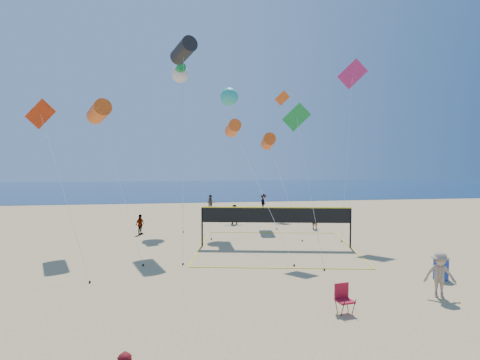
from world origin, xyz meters
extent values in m
plane|color=tan|center=(0.00, 0.00, 0.00)|extent=(120.00, 120.00, 0.00)
cube|color=navy|center=(0.00, 62.00, 0.01)|extent=(140.00, 50.00, 0.03)
imported|color=tan|center=(7.06, 3.25, 0.88)|extent=(1.31, 1.04, 1.77)
imported|color=gray|center=(-5.86, 17.46, 0.72)|extent=(0.77, 0.90, 1.45)
imported|color=gray|center=(1.34, 20.81, 0.81)|extent=(1.57, 0.84, 1.62)
imported|color=gray|center=(7.21, 17.83, 0.77)|extent=(0.65, 0.66, 1.53)
imported|color=gray|center=(-0.10, 28.81, 0.86)|extent=(0.88, 0.71, 1.71)
imported|color=gray|center=(5.37, 28.40, 0.88)|extent=(1.10, 1.31, 1.77)
cube|color=#A71326|center=(2.81, 2.31, 0.44)|extent=(0.62, 0.58, 0.06)
cube|color=#A71326|center=(2.77, 2.52, 0.74)|extent=(0.54, 0.14, 0.54)
cylinder|color=black|center=(2.63, 2.08, 0.25)|extent=(0.07, 0.28, 0.70)
cylinder|color=black|center=(2.56, 2.47, 0.25)|extent=(0.07, 0.28, 0.70)
cylinder|color=black|center=(3.05, 2.15, 0.25)|extent=(0.07, 0.28, 0.70)
cylinder|color=black|center=(2.99, 2.54, 0.25)|extent=(0.07, 0.28, 0.70)
cylinder|color=#17359B|center=(8.59, 5.25, 0.47)|extent=(0.66, 0.66, 0.95)
cylinder|color=black|center=(-1.64, 13.13, 1.20)|extent=(0.10, 0.10, 2.40)
cylinder|color=black|center=(7.21, 11.51, 1.20)|extent=(0.10, 0.10, 2.40)
cube|color=black|center=(2.79, 12.32, 1.95)|extent=(8.85, 1.64, 0.90)
cube|color=#FFF31A|center=(2.79, 12.32, 2.43)|extent=(8.85, 1.65, 0.06)
cube|color=#FFF31A|center=(1.98, 7.89, 0.01)|extent=(9.05, 1.71, 0.02)
cube|color=#FFF31A|center=(3.60, 16.74, 0.01)|extent=(9.05, 1.71, 0.02)
cylinder|color=#D95214|center=(-7.86, 14.44, 8.26)|extent=(1.97, 2.69, 1.36)
cylinder|color=silver|center=(-6.30, 11.85, 4.16)|extent=(3.13, 5.18, 8.22)
cylinder|color=black|center=(-4.74, 9.27, 0.05)|extent=(0.08, 0.08, 0.10)
cylinder|color=black|center=(-2.70, 16.46, 12.74)|extent=(1.94, 2.81, 1.42)
cylinder|color=silver|center=(-2.74, 12.81, 6.40)|extent=(0.08, 7.32, 12.70)
cylinder|color=black|center=(-2.77, 9.15, 0.05)|extent=(0.08, 0.08, 0.10)
cylinder|color=#EF5918|center=(0.80, 17.45, 7.61)|extent=(0.98, 2.20, 1.19)
cylinder|color=silver|center=(1.77, 12.81, 3.83)|extent=(1.94, 9.31, 7.57)
cylinder|color=black|center=(2.73, 8.16, 0.05)|extent=(0.08, 0.08, 0.10)
cube|color=red|center=(-9.77, 10.38, 7.60)|extent=(1.54, 0.26, 1.52)
cylinder|color=silver|center=(-8.24, 8.64, 3.83)|extent=(3.07, 3.49, 7.56)
cylinder|color=black|center=(-6.71, 6.90, 0.05)|extent=(0.08, 0.08, 0.10)
cube|color=#1A9137|center=(3.72, 11.28, 7.77)|extent=(1.63, 0.37, 1.65)
cylinder|color=silver|center=(3.83, 9.26, 3.91)|extent=(0.24, 4.06, 7.73)
cylinder|color=black|center=(3.95, 7.23, 0.05)|extent=(0.08, 0.08, 0.10)
cube|color=#BD2561|center=(9.10, 15.65, 11.38)|extent=(2.10, 0.46, 2.11)
cylinder|color=silver|center=(8.23, 14.38, 5.71)|extent=(1.75, 2.57, 11.33)
cylinder|color=black|center=(7.36, 13.10, 0.05)|extent=(0.08, 0.08, 0.10)
sphere|color=silver|center=(-3.03, 22.15, 12.45)|extent=(1.47, 1.47, 1.44)
cylinder|color=silver|center=(-1.99, 18.58, 6.25)|extent=(2.09, 7.16, 12.41)
cylinder|color=black|center=(-0.95, 15.01, 0.05)|extent=(0.08, 0.08, 0.10)
sphere|color=#2FB4A5|center=(0.80, 19.64, 10.26)|extent=(1.79, 1.79, 1.39)
cylinder|color=silver|center=(2.52, 18.77, 5.15)|extent=(3.46, 1.76, 10.21)
cylinder|color=black|center=(4.24, 17.90, 0.05)|extent=(0.08, 0.08, 0.10)
cylinder|color=#1A9137|center=(-3.13, 22.00, 12.69)|extent=(1.25, 1.94, 0.98)
cylinder|color=silver|center=(-2.98, 19.86, 6.37)|extent=(0.32, 4.29, 12.65)
cylinder|color=black|center=(-2.83, 17.72, 0.05)|extent=(0.08, 0.08, 0.10)
cube|color=#EF5918|center=(6.97, 27.03, 11.50)|extent=(1.56, 0.26, 1.54)
cylinder|color=silver|center=(6.29, 24.22, 5.77)|extent=(1.36, 5.64, 11.46)
cylinder|color=black|center=(5.62, 21.40, 0.05)|extent=(0.08, 0.08, 0.10)
cylinder|color=#D95214|center=(4.08, 20.38, 6.84)|extent=(1.26, 2.50, 1.31)
cylinder|color=silver|center=(4.48, 17.02, 3.44)|extent=(0.83, 6.73, 6.80)
cylinder|color=black|center=(4.89, 13.66, 0.05)|extent=(0.08, 0.08, 0.10)
camera|label=1|loc=(-2.55, -9.67, 5.28)|focal=28.00mm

